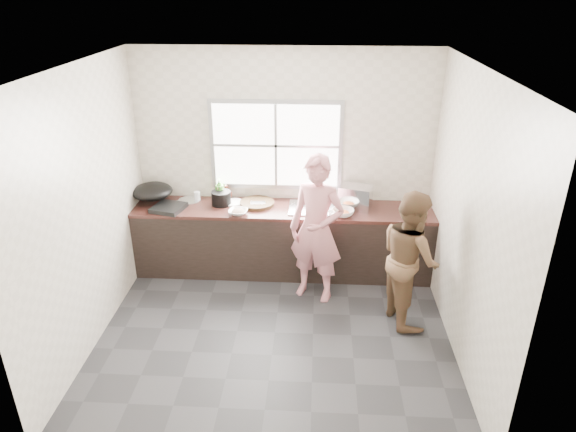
# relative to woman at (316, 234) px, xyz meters

# --- Properties ---
(floor) EXTENTS (3.60, 3.20, 0.01)m
(floor) POSITION_rel_woman_xyz_m (-0.41, -0.74, -0.80)
(floor) COLOR #29292B
(floor) RESTS_ON ground
(ceiling) EXTENTS (3.60, 3.20, 0.01)m
(ceiling) POSITION_rel_woman_xyz_m (-0.41, -0.74, 1.91)
(ceiling) COLOR silver
(ceiling) RESTS_ON wall_back
(wall_back) EXTENTS (3.60, 0.01, 2.70)m
(wall_back) POSITION_rel_woman_xyz_m (-0.41, 0.87, 0.55)
(wall_back) COLOR beige
(wall_back) RESTS_ON ground
(wall_left) EXTENTS (0.01, 3.20, 2.70)m
(wall_left) POSITION_rel_woman_xyz_m (-2.22, -0.74, 0.55)
(wall_left) COLOR beige
(wall_left) RESTS_ON ground
(wall_right) EXTENTS (0.01, 3.20, 2.70)m
(wall_right) POSITION_rel_woman_xyz_m (1.39, -0.74, 0.55)
(wall_right) COLOR silver
(wall_right) RESTS_ON ground
(wall_front) EXTENTS (3.60, 0.01, 2.70)m
(wall_front) POSITION_rel_woman_xyz_m (-0.41, -2.34, 0.55)
(wall_front) COLOR beige
(wall_front) RESTS_ON ground
(cabinet) EXTENTS (3.60, 0.62, 0.82)m
(cabinet) POSITION_rel_woman_xyz_m (-0.41, 0.55, -0.39)
(cabinet) COLOR black
(cabinet) RESTS_ON floor
(countertop) EXTENTS (3.60, 0.64, 0.04)m
(countertop) POSITION_rel_woman_xyz_m (-0.41, 0.55, 0.04)
(countertop) COLOR #341A15
(countertop) RESTS_ON cabinet
(sink) EXTENTS (0.55, 0.45, 0.02)m
(sink) POSITION_rel_woman_xyz_m (-0.06, 0.55, 0.07)
(sink) COLOR silver
(sink) RESTS_ON countertop
(faucet) EXTENTS (0.02, 0.02, 0.30)m
(faucet) POSITION_rel_woman_xyz_m (-0.06, 0.75, 0.21)
(faucet) COLOR silver
(faucet) RESTS_ON countertop
(window_frame) EXTENTS (1.60, 0.05, 1.10)m
(window_frame) POSITION_rel_woman_xyz_m (-0.51, 0.85, 0.75)
(window_frame) COLOR #9EA0A5
(window_frame) RESTS_ON wall_back
(window_glazing) EXTENTS (1.50, 0.01, 1.00)m
(window_glazing) POSITION_rel_woman_xyz_m (-0.51, 0.83, 0.75)
(window_glazing) COLOR white
(window_glazing) RESTS_ON window_frame
(woman) EXTENTS (0.68, 0.56, 1.59)m
(woman) POSITION_rel_woman_xyz_m (0.00, 0.00, 0.00)
(woman) COLOR #D9828A
(woman) RESTS_ON floor
(person_side) EXTENTS (0.73, 0.84, 1.48)m
(person_side) POSITION_rel_woman_xyz_m (0.97, -0.37, -0.06)
(person_side) COLOR brown
(person_side) RESTS_ON floor
(cutting_board) EXTENTS (0.55, 0.55, 0.04)m
(cutting_board) POSITION_rel_woman_xyz_m (-0.73, 0.63, 0.08)
(cutting_board) COLOR #312313
(cutting_board) RESTS_ON countertop
(cleaver) EXTENTS (0.19, 0.12, 0.01)m
(cleaver) POSITION_rel_woman_xyz_m (-0.72, 0.59, 0.11)
(cleaver) COLOR silver
(cleaver) RESTS_ON cutting_board
(bowl_mince) EXTENTS (0.25, 0.25, 0.06)m
(bowl_mince) POSITION_rel_woman_xyz_m (-0.92, 0.34, 0.09)
(bowl_mince) COLOR white
(bowl_mince) RESTS_ON countertop
(bowl_crabs) EXTENTS (0.24, 0.24, 0.06)m
(bowl_crabs) POSITION_rel_woman_xyz_m (0.31, 0.37, 0.10)
(bowl_crabs) COLOR silver
(bowl_crabs) RESTS_ON countertop
(bowl_held) EXTENTS (0.18, 0.18, 0.06)m
(bowl_held) POSITION_rel_woman_xyz_m (0.20, 0.38, 0.09)
(bowl_held) COLOR silver
(bowl_held) RESTS_ON countertop
(black_pot) EXTENTS (0.27, 0.27, 0.17)m
(black_pot) POSITION_rel_woman_xyz_m (-1.17, 0.61, 0.15)
(black_pot) COLOR black
(black_pot) RESTS_ON countertop
(plate_food) EXTENTS (0.27, 0.27, 0.02)m
(plate_food) POSITION_rel_woman_xyz_m (-1.03, 0.66, 0.07)
(plate_food) COLOR white
(plate_food) RESTS_ON countertop
(bottle_green) EXTENTS (0.13, 0.13, 0.31)m
(bottle_green) POSITION_rel_woman_xyz_m (-1.20, 0.69, 0.22)
(bottle_green) COLOR #4A9530
(bottle_green) RESTS_ON countertop
(bottle_brown_tall) EXTENTS (0.11, 0.11, 0.19)m
(bottle_brown_tall) POSITION_rel_woman_xyz_m (-1.22, 0.65, 0.16)
(bottle_brown_tall) COLOR #441D11
(bottle_brown_tall) RESTS_ON countertop
(bottle_brown_short) EXTENTS (0.15, 0.15, 0.17)m
(bottle_brown_short) POSITION_rel_woman_xyz_m (-1.14, 0.78, 0.15)
(bottle_brown_short) COLOR #471C11
(bottle_brown_short) RESTS_ON countertop
(glass_jar) EXTENTS (0.09, 0.09, 0.11)m
(glass_jar) POSITION_rel_woman_xyz_m (-1.50, 0.74, 0.12)
(glass_jar) COLOR silver
(glass_jar) RESTS_ON countertop
(burner) EXTENTS (0.42, 0.42, 0.05)m
(burner) POSITION_rel_woman_xyz_m (-1.77, 0.42, 0.09)
(burner) COLOR black
(burner) RESTS_ON countertop
(wok) EXTENTS (0.61, 0.61, 0.18)m
(wok) POSITION_rel_woman_xyz_m (-2.02, 0.61, 0.22)
(wok) COLOR black
(wok) RESTS_ON burner
(dish_rack) EXTENTS (0.43, 0.36, 0.28)m
(dish_rack) POSITION_rel_woman_xyz_m (0.46, 0.61, 0.20)
(dish_rack) COLOR silver
(dish_rack) RESTS_ON countertop
(pot_lid_left) EXTENTS (0.33, 0.33, 0.01)m
(pot_lid_left) POSITION_rel_woman_xyz_m (-1.59, 0.70, 0.07)
(pot_lid_left) COLOR silver
(pot_lid_left) RESTS_ON countertop
(pot_lid_right) EXTENTS (0.33, 0.33, 0.01)m
(pot_lid_right) POSITION_rel_woman_xyz_m (-1.69, 0.56, 0.07)
(pot_lid_right) COLOR #A9AAB0
(pot_lid_right) RESTS_ON countertop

